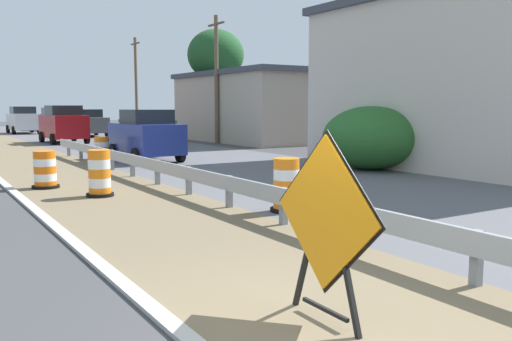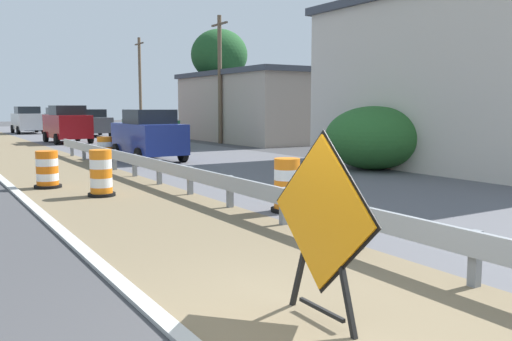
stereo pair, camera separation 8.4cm
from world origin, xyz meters
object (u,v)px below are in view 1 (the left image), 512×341
at_px(traffic_barrel_close, 100,175).
at_px(car_trailing_near_lane, 146,128).
at_px(utility_pole_mid, 216,77).
at_px(traffic_barrel_nearest, 286,187).
at_px(car_trailing_far_lane, 63,124).
at_px(car_lead_near_lane, 23,120).
at_px(traffic_barrel_mid, 45,172).
at_px(car_mid_far_lane, 88,123).
at_px(traffic_barrel_far, 102,150).
at_px(car_lead_far_lane, 146,135).
at_px(car_distant_a, 53,119).
at_px(utility_pole_far, 136,83).
at_px(warning_sign_diamond, 325,220).

xyz_separation_m(traffic_barrel_close, car_trailing_near_lane, (7.01, 15.29, 0.49)).
distance_m(traffic_barrel_close, utility_pole_mid, 19.30).
bearing_deg(traffic_barrel_nearest, car_trailing_far_lane, 87.49).
bearing_deg(car_lead_near_lane, traffic_barrel_mid, 171.42).
xyz_separation_m(traffic_barrel_close, car_mid_far_lane, (7.00, 26.83, 0.46)).
relative_size(traffic_barrel_far, car_trailing_near_lane, 0.21).
bearing_deg(car_lead_far_lane, traffic_barrel_far, 66.69).
xyz_separation_m(traffic_barrel_nearest, utility_pole_mid, (8.62, 19.24, 3.33)).
xyz_separation_m(traffic_barrel_far, car_distant_a, (4.45, 30.08, 0.58)).
relative_size(traffic_barrel_far, car_trailing_far_lane, 0.23).
distance_m(traffic_barrel_nearest, car_mid_far_lane, 31.12).
bearing_deg(car_distant_a, traffic_barrel_close, -9.09).
bearing_deg(car_lead_near_lane, traffic_barrel_far, 176.97).
distance_m(traffic_barrel_far, utility_pole_far, 24.34).
bearing_deg(car_lead_near_lane, car_trailing_far_lane, -179.95).
xyz_separation_m(traffic_barrel_far, utility_pole_mid, (8.82, 6.82, 3.40)).
bearing_deg(utility_pole_far, car_trailing_near_lane, -108.21).
bearing_deg(car_mid_far_lane, traffic_barrel_far, -11.81).
height_order(warning_sign_diamond, car_distant_a, car_distant_a).
bearing_deg(car_distant_a, utility_pole_far, 33.55).
distance_m(traffic_barrel_mid, traffic_barrel_far, 7.15).
xyz_separation_m(traffic_barrel_mid, car_trailing_near_lane, (7.85, 13.17, 0.55)).
xyz_separation_m(warning_sign_diamond, utility_pole_mid, (11.68, 24.24, 2.78)).
distance_m(warning_sign_diamond, car_lead_near_lane, 43.01).
relative_size(traffic_barrel_nearest, car_trailing_far_lane, 0.27).
bearing_deg(utility_pole_mid, car_trailing_far_lane, 145.44).
xyz_separation_m(traffic_barrel_close, car_trailing_far_lane, (3.81, 20.45, 0.59)).
xyz_separation_m(traffic_barrel_far, car_mid_far_lane, (4.46, 18.40, 0.54)).
distance_m(car_lead_near_lane, car_distant_a, 5.71).
height_order(car_trailing_far_lane, utility_pole_mid, utility_pole_mid).
bearing_deg(utility_pole_mid, car_trailing_near_lane, 179.44).
height_order(car_trailing_far_lane, utility_pole_far, utility_pole_far).
distance_m(car_trailing_far_lane, car_distant_a, 18.34).
xyz_separation_m(car_lead_far_lane, car_trailing_far_lane, (-0.33, 12.69, 0.08)).
xyz_separation_m(traffic_barrel_close, utility_pole_mid, (11.36, 15.25, 3.32)).
xyz_separation_m(car_lead_near_lane, utility_pole_mid, (7.65, -18.59, 2.77)).
height_order(car_trailing_near_lane, utility_pole_mid, utility_pole_mid).
xyz_separation_m(traffic_barrel_nearest, car_trailing_near_lane, (4.26, 19.29, 0.50)).
bearing_deg(warning_sign_diamond, car_lead_far_lane, -104.12).
bearing_deg(traffic_barrel_close, car_lead_far_lane, 61.90).
distance_m(traffic_barrel_nearest, car_trailing_near_lane, 19.76).
relative_size(traffic_barrel_far, car_distant_a, 0.24).
bearing_deg(car_trailing_far_lane, traffic_barrel_close, 167.82).
xyz_separation_m(traffic_barrel_close, car_lead_near_lane, (3.71, 33.83, 0.55)).
height_order(traffic_barrel_close, car_distant_a, car_distant_a).
bearing_deg(car_lead_far_lane, car_trailing_far_lane, 0.80).
distance_m(traffic_barrel_nearest, car_trailing_far_lane, 24.47).
bearing_deg(car_trailing_near_lane, car_lead_far_lane, -18.96).
relative_size(car_trailing_near_lane, car_distant_a, 1.15).
height_order(traffic_barrel_mid, car_trailing_near_lane, car_trailing_near_lane).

